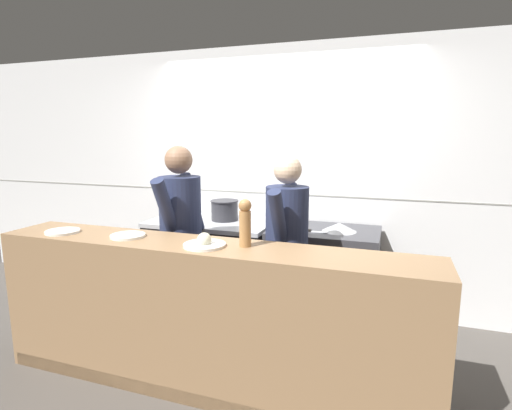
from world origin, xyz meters
name	(u,v)px	position (x,y,z in m)	size (l,w,h in m)	color
ground_plane	(237,364)	(0.00, 0.00, 0.00)	(14.00, 14.00, 0.00)	#4C4742
wall_back_tiled	(283,179)	(0.00, 1.28, 1.30)	(8.00, 0.06, 2.60)	white
oven_range	(213,265)	(-0.61, 0.88, 0.46)	(1.20, 0.71, 0.91)	#232326
prep_counter	(323,278)	(0.50, 0.88, 0.45)	(0.96, 0.65, 0.90)	#38383D
pass_counter	(203,318)	(-0.11, -0.32, 0.51)	(3.02, 0.45, 1.03)	#93704C
stock_pot	(225,210)	(-0.49, 0.94, 1.01)	(0.28, 0.28, 0.20)	#2D2D33
mixing_bowl_steel	(339,227)	(0.63, 0.85, 0.94)	(0.30, 0.30, 0.08)	#B7BABF
chefs_knife	(316,231)	(0.45, 0.76, 0.91)	(0.38, 0.04, 0.02)	#B7BABF
plated_dish_main	(63,231)	(-1.22, -0.37, 1.04)	(0.24, 0.24, 0.02)	white
plated_dish_appetiser	(128,236)	(-0.69, -0.32, 1.04)	(0.24, 0.24, 0.02)	white
plated_dish_dessert	(204,243)	(-0.07, -0.36, 1.05)	(0.27, 0.27, 0.10)	white
pepper_mill	(245,222)	(0.18, -0.28, 1.19)	(0.08, 0.08, 0.31)	#AD7A47
chef_head_cook	(181,237)	(-0.55, 0.17, 0.92)	(0.34, 0.72, 1.65)	black
chef_sous	(287,248)	(0.32, 0.25, 0.88)	(0.34, 0.69, 1.59)	black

